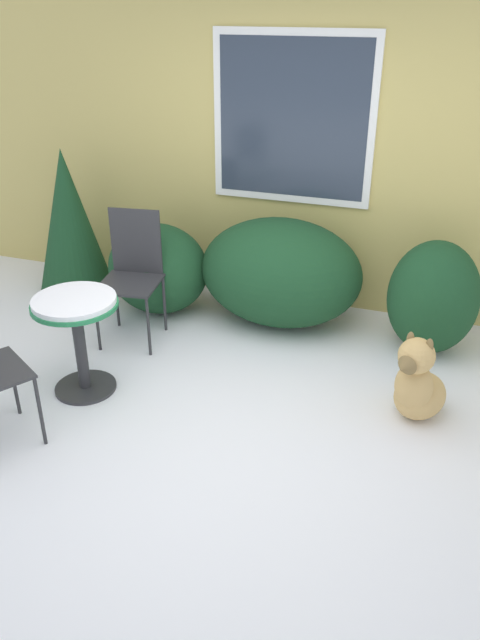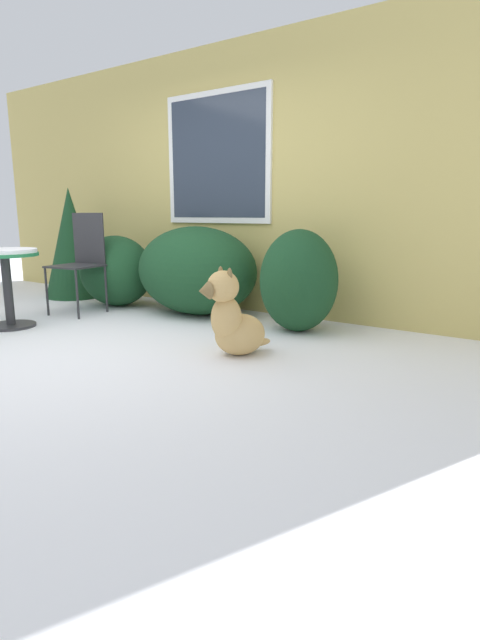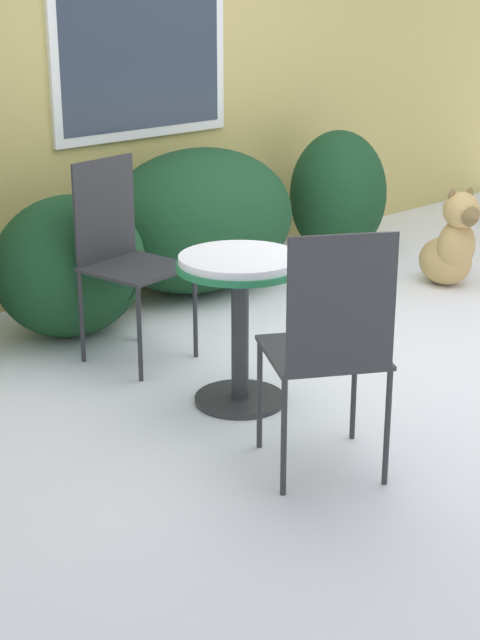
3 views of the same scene
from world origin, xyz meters
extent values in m
plane|color=white|center=(0.00, 0.00, 0.00)|extent=(16.00, 16.00, 0.00)
cube|color=tan|center=(0.00, 2.20, 1.39)|extent=(8.00, 0.06, 2.78)
cube|color=white|center=(-0.08, 2.16, 1.63)|extent=(1.37, 0.04, 1.38)
cube|color=#2D3847|center=(-0.08, 2.14, 1.63)|extent=(1.25, 0.01, 1.26)
ellipsoid|color=#194223|center=(-1.10, 1.55, 0.40)|extent=(0.90, 0.75, 0.80)
ellipsoid|color=#194223|center=(-0.02, 1.69, 0.46)|extent=(1.38, 0.98, 0.92)
ellipsoid|color=#194223|center=(1.23, 1.62, 0.46)|extent=(0.70, 0.69, 0.91)
cone|color=#194223|center=(-2.03, 1.67, 0.68)|extent=(0.71, 0.71, 1.36)
cylinder|color=#2D2D30|center=(-1.05, 0.21, 0.01)|extent=(0.44, 0.44, 0.03)
cylinder|color=#2D2D30|center=(-1.05, 0.21, 0.34)|extent=(0.08, 0.08, 0.64)
cylinder|color=#237A47|center=(-1.05, 0.21, 0.68)|extent=(0.59, 0.59, 0.03)
cylinder|color=white|center=(-1.05, 0.21, 0.71)|extent=(0.57, 0.57, 0.04)
cube|color=#2D2D30|center=(-1.06, 0.98, 0.51)|extent=(0.52, 0.52, 0.02)
cube|color=#2D2D30|center=(-1.09, 1.20, 0.78)|extent=(0.42, 0.08, 0.54)
cylinder|color=#2D2D30|center=(-1.24, 0.74, 0.25)|extent=(0.02, 0.02, 0.50)
cylinder|color=#2D2D30|center=(-0.82, 0.80, 0.25)|extent=(0.02, 0.02, 0.50)
cylinder|color=#2D2D30|center=(-1.30, 1.16, 0.25)|extent=(0.02, 0.02, 0.50)
cylinder|color=#2D2D30|center=(-0.88, 1.22, 0.25)|extent=(0.02, 0.02, 0.50)
ellipsoid|color=tan|center=(1.25, 0.68, 0.16)|extent=(0.45, 0.49, 0.31)
ellipsoid|color=tan|center=(1.21, 0.57, 0.29)|extent=(0.32, 0.30, 0.34)
sphere|color=tan|center=(1.20, 0.54, 0.53)|extent=(0.23, 0.23, 0.23)
cone|color=brown|center=(1.13, 0.40, 0.51)|extent=(0.15, 0.13, 0.13)
ellipsoid|color=brown|center=(1.14, 0.59, 0.62)|extent=(0.06, 0.05, 0.11)
ellipsoid|color=brown|center=(1.26, 0.53, 0.62)|extent=(0.06, 0.05, 0.11)
ellipsoid|color=tan|center=(1.32, 0.85, 0.07)|extent=(0.13, 0.19, 0.06)
camera|label=1|loc=(1.25, -3.00, 2.54)|focal=35.00mm
camera|label=2|loc=(3.34, -2.30, 1.04)|focal=28.00mm
camera|label=3|loc=(-4.01, -2.94, 1.94)|focal=55.00mm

